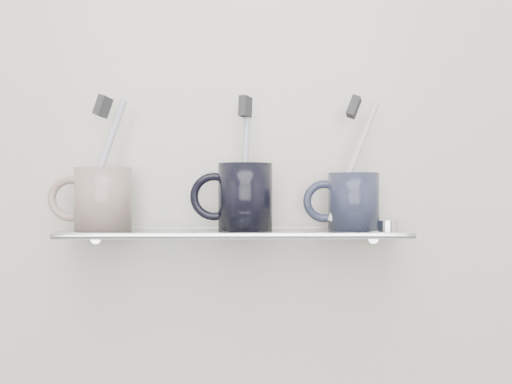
{
  "coord_description": "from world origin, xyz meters",
  "views": [
    {
      "loc": [
        0.01,
        0.1,
        1.16
      ],
      "look_at": [
        0.03,
        1.04,
        1.16
      ],
      "focal_mm": 45.0,
      "sensor_mm": 36.0,
      "label": 1
    }
  ],
  "objects_px": {
    "mug_center": "(245,197)",
    "mug_right": "(354,201)",
    "mug_left": "(103,199)",
    "shelf_glass": "(235,233)"
  },
  "relations": [
    {
      "from": "shelf_glass",
      "to": "mug_left",
      "type": "relative_size",
      "value": 5.44
    },
    {
      "from": "mug_center",
      "to": "mug_left",
      "type": "bearing_deg",
      "value": -155.94
    },
    {
      "from": "mug_center",
      "to": "mug_right",
      "type": "relative_size",
      "value": 1.17
    },
    {
      "from": "mug_left",
      "to": "mug_right",
      "type": "height_order",
      "value": "mug_left"
    },
    {
      "from": "mug_center",
      "to": "mug_right",
      "type": "xyz_separation_m",
      "value": [
        0.16,
        0.0,
        -0.01
      ]
    },
    {
      "from": "shelf_glass",
      "to": "mug_right",
      "type": "distance_m",
      "value": 0.18
    },
    {
      "from": "mug_left",
      "to": "mug_right",
      "type": "xyz_separation_m",
      "value": [
        0.37,
        0.0,
        -0.0
      ]
    },
    {
      "from": "mug_center",
      "to": "mug_right",
      "type": "height_order",
      "value": "mug_center"
    },
    {
      "from": "shelf_glass",
      "to": "mug_right",
      "type": "height_order",
      "value": "mug_right"
    },
    {
      "from": "shelf_glass",
      "to": "mug_right",
      "type": "relative_size",
      "value": 5.94
    }
  ]
}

